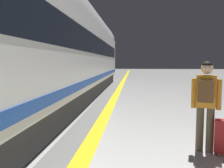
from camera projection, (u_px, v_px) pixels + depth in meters
safety_line_strip at (111, 105)px, 9.69m from camera, size 0.36×80.00×0.01m
tactile_edge_band at (101, 105)px, 9.72m from camera, size 0.72×80.00×0.01m
high_speed_train at (48, 41)px, 8.66m from camera, size 2.94×27.85×4.97m
passenger_near at (206, 99)px, 4.58m from camera, size 0.52×0.42×1.76m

